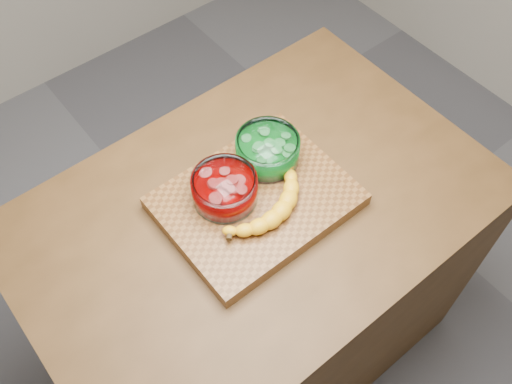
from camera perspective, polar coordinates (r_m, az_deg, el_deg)
ground at (r=2.23m, az=0.00°, el=-14.28°), size 3.50×3.50×0.00m
counter at (r=1.82m, az=0.00°, el=-9.26°), size 1.20×0.80×0.90m
cutting_board at (r=1.41m, az=0.00°, el=-0.93°), size 0.45×0.35×0.04m
bowl_red at (r=1.36m, az=-3.16°, el=0.32°), size 0.16×0.16×0.07m
bowl_green at (r=1.43m, az=1.16°, el=4.20°), size 0.16×0.16×0.08m
banana at (r=1.36m, az=0.83°, el=-1.05°), size 0.29×0.16×0.04m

